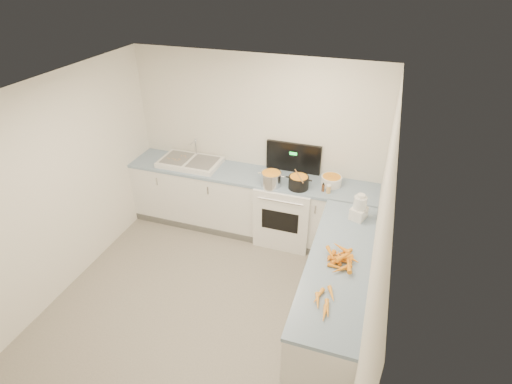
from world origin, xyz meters
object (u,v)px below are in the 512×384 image
(sink, at_px, (190,162))
(food_processor, at_px, (359,208))
(steel_pot, at_px, (271,179))
(extract_bottle, at_px, (323,188))
(black_pot, at_px, (299,183))
(stove, at_px, (286,209))
(mixing_bowl, at_px, (331,181))
(spice_jar, at_px, (328,189))

(sink, relative_size, food_processor, 2.69)
(steel_pot, relative_size, extract_bottle, 2.84)
(black_pot, xyz_separation_m, extract_bottle, (0.32, 0.02, -0.03))
(stove, distance_m, mixing_bowl, 0.78)
(steel_pot, distance_m, extract_bottle, 0.68)
(extract_bottle, bearing_deg, spice_jar, -14.47)
(steel_pot, xyz_separation_m, spice_jar, (0.75, 0.04, -0.03))
(mixing_bowl, xyz_separation_m, extract_bottle, (-0.07, -0.19, -0.01))
(stove, xyz_separation_m, steel_pot, (-0.18, -0.18, 0.55))
(mixing_bowl, bearing_deg, stove, -172.94)
(mixing_bowl, xyz_separation_m, food_processor, (0.42, -0.66, 0.08))
(sink, xyz_separation_m, food_processor, (2.44, -0.61, 0.10))
(mixing_bowl, relative_size, food_processor, 0.84)
(extract_bottle, bearing_deg, stove, 166.23)
(extract_bottle, xyz_separation_m, food_processor, (0.49, -0.47, 0.09))
(black_pot, height_order, food_processor, food_processor)
(stove, bearing_deg, sink, 179.38)
(steel_pot, xyz_separation_m, mixing_bowl, (0.75, 0.25, -0.02))
(mixing_bowl, bearing_deg, spice_jar, -89.97)
(food_processor, bearing_deg, spice_jar, 132.80)
(spice_jar, bearing_deg, black_pot, -179.72)
(food_processor, bearing_deg, black_pot, 150.88)
(sink, height_order, black_pot, sink)
(black_pot, bearing_deg, stove, 141.74)
(mixing_bowl, distance_m, food_processor, 0.79)
(extract_bottle, bearing_deg, food_processor, -43.80)
(food_processor, bearing_deg, sink, 165.99)
(steel_pot, bearing_deg, mixing_bowl, 18.29)
(black_pot, distance_m, mixing_bowl, 0.44)
(mixing_bowl, bearing_deg, food_processor, -57.74)
(extract_bottle, relative_size, spice_jar, 0.97)
(spice_jar, bearing_deg, stove, 166.14)
(extract_bottle, bearing_deg, mixing_bowl, 69.45)
(sink, distance_m, extract_bottle, 1.95)
(steel_pot, relative_size, food_processor, 0.85)
(sink, bearing_deg, stove, -0.62)
(sink, xyz_separation_m, mixing_bowl, (2.02, 0.05, 0.02))
(spice_jar, xyz_separation_m, food_processor, (0.42, -0.45, 0.09))
(stove, relative_size, mixing_bowl, 5.05)
(stove, height_order, mixing_bowl, stove)
(steel_pot, height_order, spice_jar, steel_pot)
(black_pot, height_order, spice_jar, black_pot)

